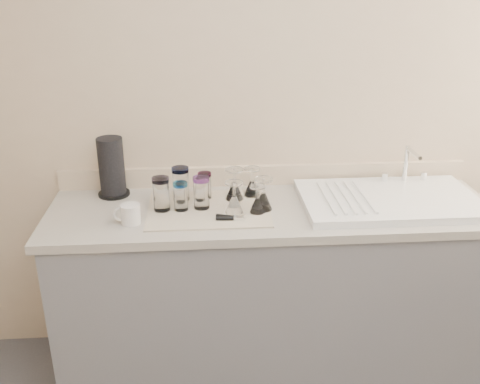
{
  "coord_description": "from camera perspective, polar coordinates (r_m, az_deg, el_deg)",
  "views": [
    {
      "loc": [
        -0.32,
        -1.03,
        1.91
      ],
      "look_at": [
        -0.15,
        1.15,
        1.0
      ],
      "focal_mm": 40.0,
      "sensor_mm": 36.0,
      "label": 1
    }
  ],
  "objects": [
    {
      "name": "tumbler_cyan",
      "position": [
        2.51,
        -6.34,
        0.91
      ],
      "size": [
        0.08,
        0.08,
        0.16
      ],
      "color": "white",
      "rests_on": "dish_towel"
    },
    {
      "name": "goblet_front_right",
      "position": [
        2.41,
        2.49,
        -0.73
      ],
      "size": [
        0.08,
        0.08,
        0.15
      ],
      "color": "white",
      "rests_on": "dish_towel"
    },
    {
      "name": "goblet_back_left",
      "position": [
        2.51,
        -0.61,
        0.33
      ],
      "size": [
        0.08,
        0.08,
        0.15
      ],
      "color": "white",
      "rests_on": "dish_towel"
    },
    {
      "name": "goblet_extra",
      "position": [
        2.38,
        1.86,
        -1.21
      ],
      "size": [
        0.07,
        0.07,
        0.13
      ],
      "color": "white",
      "rests_on": "dish_towel"
    },
    {
      "name": "goblet_back_right",
      "position": [
        2.56,
        1.28,
        0.64
      ],
      "size": [
        0.08,
        0.08,
        0.14
      ],
      "color": "white",
      "rests_on": "dish_towel"
    },
    {
      "name": "sink_unit",
      "position": [
        2.6,
        15.66,
        -0.75
      ],
      "size": [
        0.82,
        0.5,
        0.22
      ],
      "color": "white",
      "rests_on": "counter_unit"
    },
    {
      "name": "tumbler_purple",
      "position": [
        2.53,
        -3.78,
        0.73
      ],
      "size": [
        0.06,
        0.06,
        0.13
      ],
      "color": "white",
      "rests_on": "dish_towel"
    },
    {
      "name": "tumbler_blue",
      "position": [
        2.41,
        -6.35,
        -0.43
      ],
      "size": [
        0.07,
        0.07,
        0.13
      ],
      "color": "white",
      "rests_on": "dish_towel"
    },
    {
      "name": "tumbler_lavender",
      "position": [
        2.42,
        -4.14,
        -0.04
      ],
      "size": [
        0.08,
        0.08,
        0.15
      ],
      "color": "white",
      "rests_on": "dish_towel"
    },
    {
      "name": "white_mug",
      "position": [
        2.34,
        -11.65,
        -2.32
      ],
      "size": [
        0.12,
        0.09,
        0.09
      ],
      "color": "silver",
      "rests_on": "counter_unit"
    },
    {
      "name": "can_opener",
      "position": [
        2.32,
        -1.0,
        -2.76
      ],
      "size": [
        0.13,
        0.06,
        0.02
      ],
      "color": "silver",
      "rests_on": "dish_towel"
    },
    {
      "name": "tumbler_magenta",
      "position": [
        2.41,
        -8.4,
        -0.19
      ],
      "size": [
        0.08,
        0.08,
        0.15
      ],
      "color": "white",
      "rests_on": "dish_towel"
    },
    {
      "name": "dish_towel",
      "position": [
        2.44,
        -3.39,
        -1.81
      ],
      "size": [
        0.55,
        0.42,
        0.01
      ],
      "primitive_type": "cube",
      "color": "beige",
      "rests_on": "counter_unit"
    },
    {
      "name": "goblet_front_left",
      "position": [
        2.38,
        -0.62,
        -1.08
      ],
      "size": [
        0.08,
        0.08,
        0.14
      ],
      "color": "white",
      "rests_on": "dish_towel"
    },
    {
      "name": "room_envelope",
      "position": [
        1.14,
        12.14,
        3.81
      ],
      "size": [
        3.54,
        3.5,
        2.52
      ],
      "color": "#4E4E53",
      "rests_on": "ground"
    },
    {
      "name": "counter_unit",
      "position": [
        2.69,
        3.26,
        -10.35
      ],
      "size": [
        2.06,
        0.62,
        0.9
      ],
      "color": "slate",
      "rests_on": "ground"
    },
    {
      "name": "paper_towel_roll",
      "position": [
        2.62,
        -13.53,
        2.54
      ],
      "size": [
        0.15,
        0.15,
        0.29
      ],
      "color": "black",
      "rests_on": "counter_unit"
    }
  ]
}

